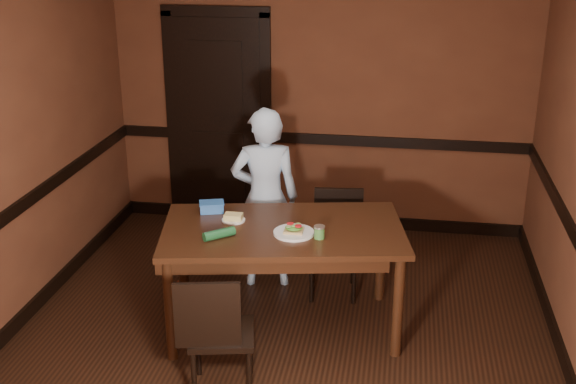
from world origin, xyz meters
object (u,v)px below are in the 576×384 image
(chair_near, at_px, (222,331))
(sauce_jar, at_px, (319,232))
(dining_table, at_px, (283,278))
(cheese_saucer, at_px, (233,218))
(food_tub, at_px, (212,207))
(person, at_px, (265,198))
(sandwich_plate, at_px, (294,231))
(chair_far, at_px, (334,245))

(chair_near, distance_m, sauce_jar, 0.98)
(dining_table, relative_size, sauce_jar, 18.92)
(sauce_jar, relative_size, cheese_saucer, 0.53)
(chair_near, height_order, food_tub, food_tub)
(person, bearing_deg, sandwich_plate, 102.59)
(sauce_jar, xyz_separation_m, cheese_saucer, (-0.66, 0.21, -0.02))
(dining_table, xyz_separation_m, food_tub, (-0.59, 0.21, 0.45))
(sandwich_plate, bearing_deg, chair_near, -115.03)
(dining_table, height_order, chair_far, chair_far)
(person, distance_m, food_tub, 0.58)
(chair_near, height_order, sauce_jar, sauce_jar)
(sandwich_plate, height_order, sauce_jar, sauce_jar)
(sandwich_plate, bearing_deg, person, 114.62)
(person, height_order, cheese_saucer, person)
(chair_far, height_order, sandwich_plate, sandwich_plate)
(chair_far, distance_m, sauce_jar, 0.85)
(chair_near, bearing_deg, chair_far, -123.37)
(person, bearing_deg, dining_table, 99.13)
(chair_near, xyz_separation_m, person, (-0.01, 1.53, 0.33))
(food_tub, bearing_deg, sauce_jar, -39.36)
(person, distance_m, sauce_jar, 1.00)
(dining_table, bearing_deg, cheese_saucer, 159.13)
(chair_far, bearing_deg, person, 164.66)
(dining_table, distance_m, chair_near, 0.88)
(chair_far, bearing_deg, dining_table, -123.60)
(sandwich_plate, relative_size, food_tub, 1.35)
(chair_far, bearing_deg, food_tub, -163.01)
(dining_table, xyz_separation_m, person, (-0.27, 0.69, 0.36))
(chair_far, height_order, cheese_saucer, cheese_saucer)
(chair_far, xyz_separation_m, sauce_jar, (-0.03, -0.73, 0.43))
(dining_table, bearing_deg, sauce_jar, -37.12)
(cheese_saucer, height_order, food_tub, food_tub)
(dining_table, height_order, sauce_jar, sauce_jar)
(sandwich_plate, distance_m, sauce_jar, 0.19)
(cheese_saucer, bearing_deg, food_tub, 144.34)
(cheese_saucer, relative_size, food_tub, 0.81)
(sandwich_plate, xyz_separation_m, sauce_jar, (0.19, -0.04, 0.03))
(dining_table, height_order, food_tub, food_tub)
(dining_table, xyz_separation_m, sandwich_plate, (0.09, -0.10, 0.43))
(chair_near, distance_m, sandwich_plate, 0.91)
(dining_table, height_order, cheese_saucer, cheese_saucer)
(sandwich_plate, distance_m, cheese_saucer, 0.51)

